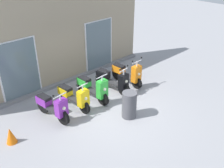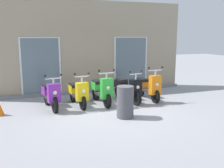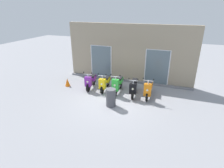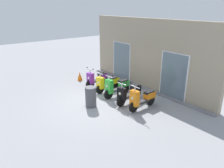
{
  "view_description": "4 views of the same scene",
  "coord_description": "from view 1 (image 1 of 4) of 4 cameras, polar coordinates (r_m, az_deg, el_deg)",
  "views": [
    {
      "loc": [
        -5.21,
        -5.53,
        5.23
      ],
      "look_at": [
        0.59,
        0.69,
        0.57
      ],
      "focal_mm": 41.51,
      "sensor_mm": 36.0,
      "label": 1
    },
    {
      "loc": [
        -2.65,
        -7.3,
        2.38
      ],
      "look_at": [
        0.23,
        0.72,
        0.75
      ],
      "focal_mm": 41.26,
      "sensor_mm": 36.0,
      "label": 2
    },
    {
      "loc": [
        3.04,
        -8.31,
        4.63
      ],
      "look_at": [
        -0.35,
        0.9,
        0.53
      ],
      "focal_mm": 29.33,
      "sensor_mm": 36.0,
      "label": 3
    },
    {
      "loc": [
        7.78,
        -5.4,
        4.34
      ],
      "look_at": [
        0.27,
        0.5,
        0.86
      ],
      "focal_mm": 34.63,
      "sensor_mm": 36.0,
      "label": 4
    }
  ],
  "objects": [
    {
      "name": "ground_plane",
      "position": [
        9.23,
        0.23,
        -5.8
      ],
      "size": [
        40.0,
        40.0,
        0.0
      ],
      "primitive_type": "plane",
      "color": "#939399"
    },
    {
      "name": "scooter_yellow",
      "position": [
        9.24,
        -8.4,
        -2.69
      ],
      "size": [
        0.53,
        1.59,
        1.21
      ],
      "color": "black",
      "rests_on": "ground_plane"
    },
    {
      "name": "scooter_green",
      "position": [
        9.61,
        -4.19,
        -0.87
      ],
      "size": [
        0.58,
        1.64,
        1.28
      ],
      "color": "black",
      "rests_on": "ground_plane"
    },
    {
      "name": "trash_bin",
      "position": [
        8.69,
        3.82,
        -4.57
      ],
      "size": [
        0.49,
        0.49,
        0.93
      ],
      "primitive_type": "cylinder",
      "color": "#4C4C51",
      "rests_on": "ground_plane"
    },
    {
      "name": "scooter_orange",
      "position": [
        10.66,
        3.42,
        2.4
      ],
      "size": [
        0.6,
        1.62,
        1.3
      ],
      "color": "black",
      "rests_on": "ground_plane"
    },
    {
      "name": "traffic_cone",
      "position": [
        8.29,
        -21.44,
        -10.5
      ],
      "size": [
        0.32,
        0.32,
        0.52
      ],
      "primitive_type": "cone",
      "color": "orange",
      "rests_on": "ground_plane"
    },
    {
      "name": "scooter_black",
      "position": [
        10.14,
        0.16,
        0.87
      ],
      "size": [
        0.59,
        1.69,
        1.21
      ],
      "color": "black",
      "rests_on": "ground_plane"
    },
    {
      "name": "storefront_facade",
      "position": [
        10.66,
        -11.43,
        9.42
      ],
      "size": [
        8.41,
        0.5,
        3.75
      ],
      "color": "gray",
      "rests_on": "ground_plane"
    },
    {
      "name": "scooter_purple",
      "position": [
        8.8,
        -12.99,
        -4.81
      ],
      "size": [
        0.57,
        1.58,
        1.21
      ],
      "color": "black",
      "rests_on": "ground_plane"
    }
  ]
}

